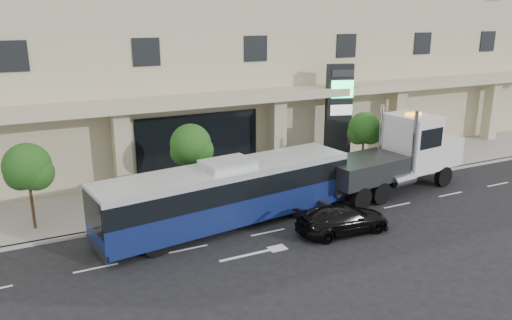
{
  "coord_description": "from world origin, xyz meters",
  "views": [
    {
      "loc": [
        -10.23,
        -21.0,
        10.01
      ],
      "look_at": [
        1.09,
        2.0,
        2.57
      ],
      "focal_mm": 35.0,
      "sensor_mm": 36.0,
      "label": 1
    }
  ],
  "objects_px": {
    "city_bus": "(228,192)",
    "signage_pylon": "(338,115)",
    "black_sedan": "(343,219)",
    "tow_truck": "(399,156)"
  },
  "relations": [
    {
      "from": "city_bus",
      "to": "signage_pylon",
      "type": "height_order",
      "value": "signage_pylon"
    },
    {
      "from": "city_bus",
      "to": "black_sedan",
      "type": "relative_size",
      "value": 2.89
    },
    {
      "from": "city_bus",
      "to": "black_sedan",
      "type": "height_order",
      "value": "city_bus"
    },
    {
      "from": "tow_truck",
      "to": "signage_pylon",
      "type": "relative_size",
      "value": 1.61
    },
    {
      "from": "city_bus",
      "to": "tow_truck",
      "type": "relative_size",
      "value": 1.22
    },
    {
      "from": "black_sedan",
      "to": "signage_pylon",
      "type": "relative_size",
      "value": 0.68
    },
    {
      "from": "city_bus",
      "to": "black_sedan",
      "type": "xyz_separation_m",
      "value": [
        4.54,
        -3.27,
        -1.02
      ]
    },
    {
      "from": "tow_truck",
      "to": "black_sedan",
      "type": "relative_size",
      "value": 2.37
    },
    {
      "from": "city_bus",
      "to": "signage_pylon",
      "type": "bearing_deg",
      "value": 20.92
    },
    {
      "from": "black_sedan",
      "to": "signage_pylon",
      "type": "distance_m",
      "value": 11.14
    }
  ]
}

